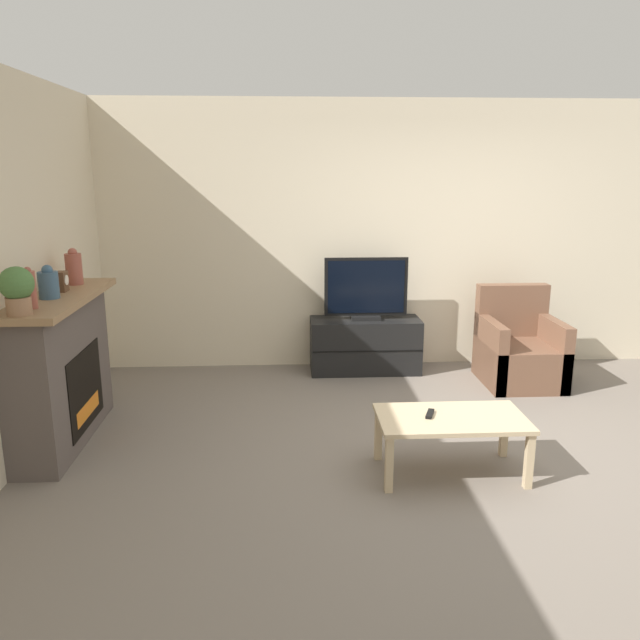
{
  "coord_description": "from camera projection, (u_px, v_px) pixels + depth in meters",
  "views": [
    {
      "loc": [
        -1.49,
        -4.08,
        2.02
      ],
      "look_at": [
        -1.22,
        0.74,
        0.85
      ],
      "focal_mm": 35.0,
      "sensor_mm": 36.0,
      "label": 1
    }
  ],
  "objects": [
    {
      "name": "ground_plane",
      "position": [
        494.0,
        456.0,
        4.51
      ],
      "size": [
        24.0,
        24.0,
        0.0
      ],
      "primitive_type": "plane",
      "color": "slate"
    },
    {
      "name": "wall_back",
      "position": [
        430.0,
        236.0,
        6.41
      ],
      "size": [
        12.0,
        0.06,
        2.7
      ],
      "color": "beige",
      "rests_on": "ground"
    },
    {
      "name": "fireplace",
      "position": [
        61.0,
        368.0,
        4.65
      ],
      "size": [
        0.46,
        1.47,
        1.13
      ],
      "color": "#564C47",
      "rests_on": "ground"
    },
    {
      "name": "mantel_vase_left",
      "position": [
        29.0,
        289.0,
        4.06
      ],
      "size": [
        0.09,
        0.09,
        0.28
      ],
      "color": "#994C3D",
      "rests_on": "fireplace"
    },
    {
      "name": "mantel_vase_centre_left",
      "position": [
        48.0,
        283.0,
        4.38
      ],
      "size": [
        0.14,
        0.14,
        0.24
      ],
      "color": "#385670",
      "rests_on": "fireplace"
    },
    {
      "name": "mantel_vase_right",
      "position": [
        74.0,
        268.0,
        4.91
      ],
      "size": [
        0.13,
        0.13,
        0.29
      ],
      "color": "#994C3D",
      "rests_on": "fireplace"
    },
    {
      "name": "mantel_clock",
      "position": [
        62.0,
        282.0,
        4.64
      ],
      "size": [
        0.08,
        0.11,
        0.15
      ],
      "color": "brown",
      "rests_on": "fireplace"
    },
    {
      "name": "potted_plant",
      "position": [
        17.0,
        288.0,
        3.87
      ],
      "size": [
        0.21,
        0.21,
        0.31
      ],
      "color": "#936B4C",
      "rests_on": "fireplace"
    },
    {
      "name": "tv_stand",
      "position": [
        365.0,
        345.0,
        6.35
      ],
      "size": [
        1.11,
        0.43,
        0.55
      ],
      "color": "black",
      "rests_on": "ground"
    },
    {
      "name": "tv",
      "position": [
        366.0,
        291.0,
        6.21
      ],
      "size": [
        0.83,
        0.18,
        0.63
      ],
      "color": "black",
      "rests_on": "tv_stand"
    },
    {
      "name": "armchair",
      "position": [
        519.0,
        353.0,
        6.02
      ],
      "size": [
        0.7,
        0.76,
        0.92
      ],
      "color": "brown",
      "rests_on": "ground"
    },
    {
      "name": "coffee_table",
      "position": [
        451.0,
        424.0,
        4.18
      ],
      "size": [
        0.99,
        0.55,
        0.41
      ],
      "color": "#CCB289",
      "rests_on": "ground"
    },
    {
      "name": "remote",
      "position": [
        430.0,
        414.0,
        4.19
      ],
      "size": [
        0.09,
        0.15,
        0.02
      ],
      "rotation": [
        0.0,
        0.0,
        -0.36
      ],
      "color": "black",
      "rests_on": "coffee_table"
    }
  ]
}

